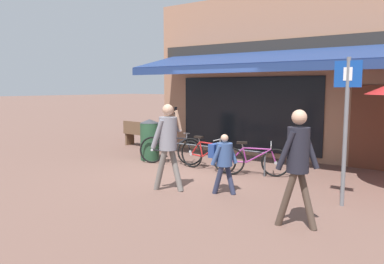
{
  "coord_description": "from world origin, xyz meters",
  "views": [
    {
      "loc": [
        5.1,
        -7.32,
        2.04
      ],
      "look_at": [
        0.33,
        -0.55,
        1.05
      ],
      "focal_mm": 35.0,
      "sensor_mm": 36.0,
      "label": 1
    }
  ],
  "objects_px": {
    "bicycle_black": "(171,150)",
    "litter_bin": "(150,139)",
    "bicycle_red": "(207,155)",
    "pedestrian_adult": "(168,138)",
    "parking_sign": "(346,117)",
    "bicycle_purple": "(253,161)",
    "park_bench": "(142,134)",
    "pedestrian_child": "(223,157)",
    "pedestrian_second_adult": "(298,156)"
  },
  "relations": [
    {
      "from": "bicycle_black",
      "to": "litter_bin",
      "type": "xyz_separation_m",
      "value": [
        -0.83,
        0.1,
        0.2
      ]
    },
    {
      "from": "bicycle_red",
      "to": "pedestrian_adult",
      "type": "bearing_deg",
      "value": -74.18
    },
    {
      "from": "bicycle_red",
      "to": "parking_sign",
      "type": "xyz_separation_m",
      "value": [
        3.42,
        -0.99,
        1.17
      ]
    },
    {
      "from": "bicycle_black",
      "to": "parking_sign",
      "type": "distance_m",
      "value": 4.94
    },
    {
      "from": "bicycle_purple",
      "to": "parking_sign",
      "type": "distance_m",
      "value": 2.78
    },
    {
      "from": "bicycle_black",
      "to": "bicycle_purple",
      "type": "relative_size",
      "value": 1.1
    },
    {
      "from": "litter_bin",
      "to": "park_bench",
      "type": "xyz_separation_m",
      "value": [
        -1.75,
        1.57,
        -0.12
      ]
    },
    {
      "from": "pedestrian_adult",
      "to": "parking_sign",
      "type": "height_order",
      "value": "parking_sign"
    },
    {
      "from": "pedestrian_child",
      "to": "bicycle_purple",
      "type": "bearing_deg",
      "value": 100.66
    },
    {
      "from": "pedestrian_second_adult",
      "to": "pedestrian_adult",
      "type": "bearing_deg",
      "value": 178.36
    },
    {
      "from": "bicycle_black",
      "to": "pedestrian_adult",
      "type": "bearing_deg",
      "value": -73.36
    },
    {
      "from": "pedestrian_second_adult",
      "to": "litter_bin",
      "type": "xyz_separation_m",
      "value": [
        -5.19,
        2.66,
        -0.49
      ]
    },
    {
      "from": "bicycle_red",
      "to": "pedestrian_second_adult",
      "type": "height_order",
      "value": "pedestrian_second_adult"
    },
    {
      "from": "bicycle_purple",
      "to": "park_bench",
      "type": "height_order",
      "value": "park_bench"
    },
    {
      "from": "bicycle_purple",
      "to": "pedestrian_second_adult",
      "type": "distance_m",
      "value": 3.29
    },
    {
      "from": "bicycle_black",
      "to": "parking_sign",
      "type": "relative_size",
      "value": 0.68
    },
    {
      "from": "pedestrian_second_adult",
      "to": "litter_bin",
      "type": "bearing_deg",
      "value": 160.98
    },
    {
      "from": "litter_bin",
      "to": "bicycle_red",
      "type": "bearing_deg",
      "value": -6.22
    },
    {
      "from": "litter_bin",
      "to": "parking_sign",
      "type": "distance_m",
      "value": 5.71
    },
    {
      "from": "bicycle_black",
      "to": "pedestrian_adult",
      "type": "relative_size",
      "value": 1.0
    },
    {
      "from": "pedestrian_second_adult",
      "to": "bicycle_purple",
      "type": "bearing_deg",
      "value": 135.34
    },
    {
      "from": "bicycle_red",
      "to": "park_bench",
      "type": "relative_size",
      "value": 1.05
    },
    {
      "from": "park_bench",
      "to": "pedestrian_child",
      "type": "bearing_deg",
      "value": -27.88
    },
    {
      "from": "bicycle_red",
      "to": "pedestrian_adult",
      "type": "height_order",
      "value": "pedestrian_adult"
    },
    {
      "from": "pedestrian_second_adult",
      "to": "parking_sign",
      "type": "bearing_deg",
      "value": 86.28
    },
    {
      "from": "pedestrian_child",
      "to": "pedestrian_second_adult",
      "type": "bearing_deg",
      "value": -22.42
    },
    {
      "from": "bicycle_purple",
      "to": "litter_bin",
      "type": "height_order",
      "value": "litter_bin"
    },
    {
      "from": "bicycle_purple",
      "to": "park_bench",
      "type": "bearing_deg",
      "value": 137.82
    },
    {
      "from": "bicycle_black",
      "to": "park_bench",
      "type": "height_order",
      "value": "bicycle_black"
    },
    {
      "from": "bicycle_red",
      "to": "pedestrian_adult",
      "type": "relative_size",
      "value": 0.99
    },
    {
      "from": "pedestrian_adult",
      "to": "pedestrian_second_adult",
      "type": "height_order",
      "value": "pedestrian_second_adult"
    },
    {
      "from": "bicycle_black",
      "to": "bicycle_purple",
      "type": "distance_m",
      "value": 2.42
    },
    {
      "from": "litter_bin",
      "to": "parking_sign",
      "type": "relative_size",
      "value": 0.45
    },
    {
      "from": "bicycle_red",
      "to": "bicycle_purple",
      "type": "height_order",
      "value": "bicycle_red"
    },
    {
      "from": "bicycle_red",
      "to": "litter_bin",
      "type": "relative_size",
      "value": 1.49
    },
    {
      "from": "pedestrian_second_adult",
      "to": "bicycle_red",
      "type": "bearing_deg",
      "value": 150.14
    },
    {
      "from": "pedestrian_adult",
      "to": "pedestrian_child",
      "type": "xyz_separation_m",
      "value": [
        1.01,
        0.42,
        -0.35
      ]
    },
    {
      "from": "bicycle_purple",
      "to": "pedestrian_second_adult",
      "type": "height_order",
      "value": "pedestrian_second_adult"
    },
    {
      "from": "pedestrian_second_adult",
      "to": "bicycle_black",
      "type": "bearing_deg",
      "value": 157.64
    },
    {
      "from": "pedestrian_adult",
      "to": "litter_bin",
      "type": "distance_m",
      "value": 3.3
    },
    {
      "from": "parking_sign",
      "to": "pedestrian_adult",
      "type": "bearing_deg",
      "value": -162.52
    },
    {
      "from": "bicycle_red",
      "to": "bicycle_purple",
      "type": "xyz_separation_m",
      "value": [
        1.18,
        0.12,
        -0.02
      ]
    },
    {
      "from": "pedestrian_child",
      "to": "park_bench",
      "type": "xyz_separation_m",
      "value": [
        -5.18,
        3.34,
        -0.25
      ]
    },
    {
      "from": "pedestrian_adult",
      "to": "park_bench",
      "type": "distance_m",
      "value": 5.65
    },
    {
      "from": "pedestrian_second_adult",
      "to": "litter_bin",
      "type": "height_order",
      "value": "pedestrian_second_adult"
    },
    {
      "from": "bicycle_black",
      "to": "pedestrian_second_adult",
      "type": "distance_m",
      "value": 5.11
    },
    {
      "from": "parking_sign",
      "to": "pedestrian_second_adult",
      "type": "bearing_deg",
      "value": -101.85
    },
    {
      "from": "bicycle_red",
      "to": "park_bench",
      "type": "xyz_separation_m",
      "value": [
        -3.82,
        1.8,
        0.09
      ]
    },
    {
      "from": "pedestrian_child",
      "to": "parking_sign",
      "type": "xyz_separation_m",
      "value": [
        2.07,
        0.55,
        0.84
      ]
    },
    {
      "from": "bicycle_black",
      "to": "parking_sign",
      "type": "height_order",
      "value": "parking_sign"
    }
  ]
}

